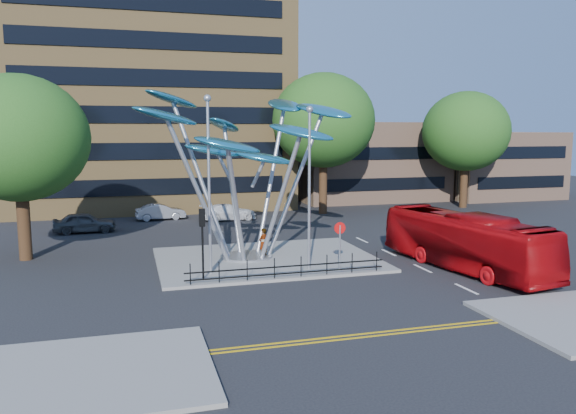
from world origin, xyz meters
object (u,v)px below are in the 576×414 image
object	(u,v)px
tree_right	(324,121)
street_lamp_left	(209,169)
leaf_sculpture	(244,137)
traffic_light_island	(202,229)
pedestrian	(263,243)
tree_left	(18,139)
parked_car_mid	(160,212)
parked_car_right	(229,212)
tree_far	(466,131)
street_lamp_right	(309,173)
parked_car_left	(84,222)
red_bus	(465,241)
no_entry_sign_island	(340,237)

from	to	relation	value
tree_right	street_lamp_left	bearing A→B (deg)	-124.05
tree_right	leaf_sculpture	bearing A→B (deg)	-123.31
traffic_light_island	pedestrian	world-z (taller)	traffic_light_island
tree_left	traffic_light_island	xyz separation A→B (m)	(9.00, -7.50, -4.18)
parked_car_mid	parked_car_right	xyz separation A→B (m)	(5.31, -1.67, 0.00)
tree_far	pedestrian	world-z (taller)	tree_far
leaf_sculpture	parked_car_right	distance (m)	15.38
street_lamp_left	street_lamp_right	size ratio (longest dim) A/B	1.06
tree_left	parked_car_left	distance (m)	10.37
street_lamp_right	tree_right	bearing A→B (deg)	68.46
street_lamp_right	red_bus	distance (m)	8.95
street_lamp_left	parked_car_left	bearing A→B (deg)	115.45
street_lamp_left	red_bus	bearing A→B (deg)	-9.81
no_entry_sign_island	red_bus	size ratio (longest dim) A/B	0.23
street_lamp_left	street_lamp_right	distance (m)	5.03
street_lamp_left	tree_far	bearing A→B (deg)	34.92
street_lamp_left	parked_car_right	distance (m)	18.23
pedestrian	parked_car_right	world-z (taller)	pedestrian
street_lamp_right	leaf_sculpture	bearing A→B (deg)	124.91
parked_car_left	parked_car_mid	distance (m)	7.03
tree_left	red_bus	bearing A→B (deg)	-21.25
street_lamp_left	parked_car_left	size ratio (longest dim) A/B	2.06
tree_far	parked_car_left	bearing A→B (deg)	-173.17
leaf_sculpture	tree_left	bearing A→B (deg)	164.45
parked_car_right	parked_car_left	bearing A→B (deg)	99.11
tree_left	pedestrian	world-z (taller)	tree_left
tree_left	red_bus	world-z (taller)	tree_left
tree_far	tree_right	bearing A→B (deg)	-180.00
tree_left	tree_far	size ratio (longest dim) A/B	0.95
no_entry_sign_island	pedestrian	xyz separation A→B (m)	(-3.15, 3.69, -0.83)
street_lamp_right	parked_car_mid	distance (m)	20.83
tree_far	parked_car_right	bearing A→B (deg)	-176.60
tree_far	no_entry_sign_island	bearing A→B (deg)	-135.75
tree_far	pedestrian	size ratio (longest dim) A/B	6.50
no_entry_sign_island	pedestrian	bearing A→B (deg)	130.52
leaf_sculpture	red_bus	size ratio (longest dim) A/B	1.18
tree_far	parked_car_mid	distance (m)	28.61
street_lamp_left	traffic_light_island	bearing A→B (deg)	-116.57
street_lamp_right	traffic_light_island	distance (m)	6.05
street_lamp_left	pedestrian	world-z (taller)	street_lamp_left
tree_right	parked_car_right	world-z (taller)	tree_right
street_lamp_left	tree_right	bearing A→B (deg)	55.95
tree_far	street_lamp_left	size ratio (longest dim) A/B	1.23
red_bus	parked_car_right	world-z (taller)	red_bus
tree_far	pedestrian	distance (m)	28.69
tree_far	street_lamp_right	distance (m)	28.76
parked_car_right	leaf_sculpture	bearing A→B (deg)	169.15
tree_left	red_bus	xyz separation A→B (m)	(22.50, -8.75, -5.30)
tree_left	street_lamp_right	world-z (taller)	tree_left
parked_car_left	parked_car_mid	size ratio (longest dim) A/B	1.08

